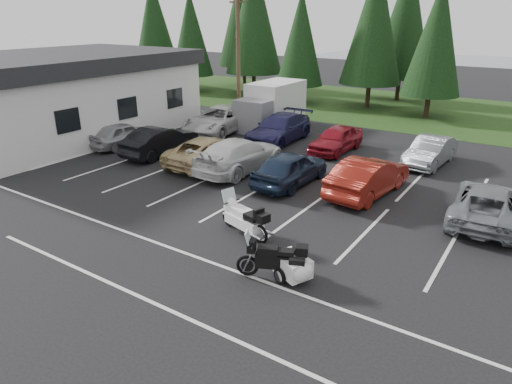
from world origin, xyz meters
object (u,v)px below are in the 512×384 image
object	(u,v)px
box_truck	(268,106)
touring_motorcycle	(244,215)
car_near_1	(160,141)
car_far_3	(430,151)
car_near_6	(487,204)
car_far_1	(279,129)
adventure_motorcycle	(273,256)
building	(59,95)
car_near_0	(124,134)
car_far_2	(336,139)
car_far_0	(220,120)
cargo_trailer	(292,268)
car_near_2	(209,151)
utility_pole	(238,54)
car_near_4	(290,168)
car_near_5	(368,177)
car_near_3	(240,155)

from	to	relation	value
box_truck	touring_motorcycle	size ratio (longest dim) A/B	2.11
car_near_1	box_truck	bearing A→B (deg)	-100.09
car_near_1	touring_motorcycle	distance (m)	10.69
car_far_3	car_near_6	bearing A→B (deg)	-54.14
car_far_1	touring_motorcycle	world-z (taller)	car_far_1
adventure_motorcycle	building	bearing A→B (deg)	137.02
car_near_0	car_far_2	world-z (taller)	car_far_2
car_far_2	car_near_6	bearing A→B (deg)	-30.21
car_near_6	car_far_0	xyz separation A→B (m)	(-16.42, 5.32, 0.12)
touring_motorcycle	cargo_trailer	world-z (taller)	touring_motorcycle
car_near_2	car_far_3	world-z (taller)	car_near_2
utility_pole	car_near_6	size ratio (longest dim) A/B	1.81
utility_pole	box_truck	bearing A→B (deg)	14.04
car_near_0	cargo_trailer	size ratio (longest dim) A/B	2.60
car_near_0	car_near_2	size ratio (longest dim) A/B	0.80
car_near_4	car_near_6	xyz separation A→B (m)	(7.94, 0.57, -0.06)
box_truck	car_near_5	bearing A→B (deg)	-38.51
car_near_0	car_near_5	distance (m)	14.38
car_far_0	car_near_5	bearing A→B (deg)	-26.41
car_near_0	car_far_2	bearing A→B (deg)	-147.81
car_far_0	car_far_3	xyz separation A→B (m)	(12.97, 0.43, -0.11)
cargo_trailer	box_truck	bearing A→B (deg)	148.20
car_near_0	car_near_1	size ratio (longest dim) A/B	0.89
car_near_3	car_far_1	distance (m)	5.72
car_near_0	adventure_motorcycle	size ratio (longest dim) A/B	1.71
car_near_0	car_near_4	bearing A→B (deg)	-176.98
utility_pole	car_near_6	bearing A→B (deg)	-24.53
car_near_6	touring_motorcycle	world-z (taller)	touring_motorcycle
building	car_near_1	bearing A→B (deg)	0.17
car_near_2	car_far_1	bearing A→B (deg)	-96.45
building	car_far_3	xyz separation A→B (m)	(21.05, 6.22, -1.75)
car_near_3	adventure_motorcycle	size ratio (longest dim) A/B	2.28
car_near_2	cargo_trailer	world-z (taller)	car_near_2
car_near_4	car_far_1	xyz separation A→B (m)	(-4.11, 5.90, 0.04)
car_near_0	cargo_trailer	xyz separation A→B (m)	(14.94, -7.01, -0.33)
box_truck	car_near_3	xyz separation A→B (m)	(3.60, -8.30, -0.66)
car_near_5	car_far_3	distance (m)	5.72
box_truck	car_near_4	world-z (taller)	box_truck
cargo_trailer	adventure_motorcycle	bearing A→B (deg)	-125.99
car_near_2	touring_motorcycle	xyz separation A→B (m)	(5.93, -5.44, 0.03)
box_truck	car_near_4	bearing A→B (deg)	-52.61
box_truck	car_near_2	xyz separation A→B (m)	(1.79, -8.42, -0.74)
car_far_0	car_far_3	distance (m)	12.98
car_near_3	touring_motorcycle	distance (m)	6.92
car_near_1	adventure_motorcycle	size ratio (longest dim) A/B	1.93
car_near_6	cargo_trailer	bearing A→B (deg)	58.53
car_near_0	touring_motorcycle	xyz separation A→B (m)	(12.18, -5.43, 0.04)
building	car_near_2	xyz separation A→B (m)	(11.79, 0.08, -1.74)
utility_pole	car_near_3	bearing A→B (deg)	-54.32
car_far_3	touring_motorcycle	size ratio (longest dim) A/B	1.59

